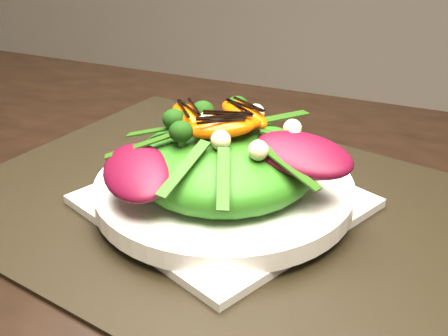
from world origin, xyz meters
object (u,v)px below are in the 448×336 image
at_px(placemat, 224,207).
at_px(orange_segment, 216,118).
at_px(salad_bowl, 224,189).
at_px(dining_table, 154,251).
at_px(lettuce_mound, 224,163).
at_px(plate_base, 224,201).

distance_m(placemat, orange_segment, 0.10).
bearing_deg(salad_bowl, dining_table, -121.96).
bearing_deg(placemat, dining_table, -121.96).
xyz_separation_m(dining_table, placemat, (0.05, 0.07, 0.02)).
height_order(dining_table, orange_segment, dining_table).
bearing_deg(lettuce_mound, salad_bowl, 63.43).
relative_size(placemat, orange_segment, 8.14).
height_order(dining_table, plate_base, dining_table).
bearing_deg(salad_bowl, plate_base, -116.57).
height_order(plate_base, lettuce_mound, lettuce_mound).
xyz_separation_m(lettuce_mound, orange_segment, (-0.02, 0.02, 0.04)).
distance_m(placemat, lettuce_mound, 0.05).
bearing_deg(placemat, orange_segment, 129.93).
distance_m(plate_base, lettuce_mound, 0.04).
bearing_deg(plate_base, salad_bowl, 63.43).
distance_m(dining_table, orange_segment, 0.15).
relative_size(dining_table, lettuce_mound, 8.43).
relative_size(placemat, lettuce_mound, 2.90).
bearing_deg(lettuce_mound, plate_base, 0.00).
height_order(placemat, lettuce_mound, lettuce_mound).
distance_m(placemat, salad_bowl, 0.02).
relative_size(dining_table, plate_base, 6.67).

